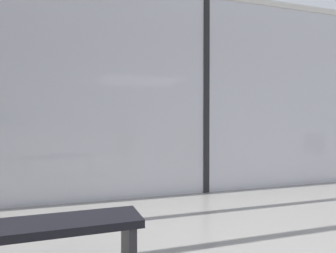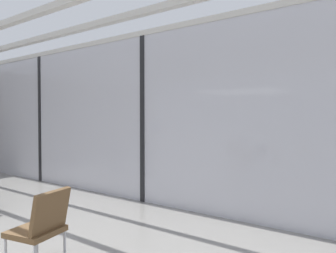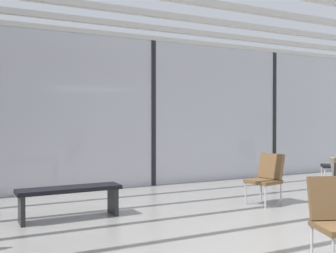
{
  "view_description": "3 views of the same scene",
  "coord_description": "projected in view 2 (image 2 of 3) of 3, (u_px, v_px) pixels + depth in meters",
  "views": [
    {
      "loc": [
        -2.15,
        0.62,
        1.18
      ],
      "look_at": [
        -1.06,
        3.94,
        1.13
      ],
      "focal_mm": 32.1,
      "sensor_mm": 36.0,
      "label": 1
    },
    {
      "loc": [
        3.94,
        0.52,
        1.63
      ],
      "look_at": [
        -0.97,
        7.37,
        1.41
      ],
      "focal_mm": 33.3,
      "sensor_mm": 36.0,
      "label": 2
    },
    {
      "loc": [
        -3.74,
        -2.96,
        1.44
      ],
      "look_at": [
        0.97,
        6.37,
        1.3
      ],
      "focal_mm": 42.76,
      "sensor_mm": 36.0,
      "label": 3
    }
  ],
  "objects": [
    {
      "name": "glass_curtain_wall",
      "position": [
        144.0,
        119.0,
        6.1
      ],
      "size": [
        14.0,
        0.08,
        3.24
      ],
      "primitive_type": "cube",
      "color": "silver",
      "rests_on": "ground"
    },
    {
      "name": "window_mullion_0",
      "position": [
        41.0,
        119.0,
        8.14
      ],
      "size": [
        0.1,
        0.12,
        3.24
      ],
      "primitive_type": "cube",
      "color": "black",
      "rests_on": "ground"
    },
    {
      "name": "window_mullion_1",
      "position": [
        144.0,
        119.0,
        6.1
      ],
      "size": [
        0.1,
        0.12,
        3.24
      ],
      "primitive_type": "cube",
      "color": "black",
      "rests_on": "ground"
    },
    {
      "name": "parked_airplane",
      "position": [
        239.0,
        112.0,
        9.96
      ],
      "size": [
        11.66,
        3.7,
        3.7
      ],
      "color": "silver",
      "rests_on": "ground"
    },
    {
      "name": "lounge_chair_2",
      "position": [
        42.0,
        224.0,
        3.36
      ],
      "size": [
        0.61,
        0.58,
        0.87
      ],
      "rotation": [
        0.0,
        0.0,
        4.92
      ],
      "color": "brown",
      "rests_on": "ground"
    }
  ]
}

